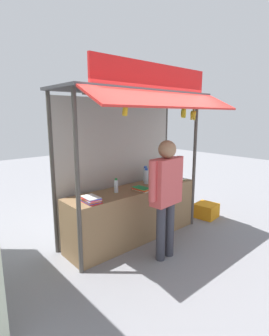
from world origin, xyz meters
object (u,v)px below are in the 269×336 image
at_px(water_bottle_mid_right, 164,172).
at_px(plastic_crate, 206,210).
at_px(banana_bunch_rightmost, 193,115).
at_px(magazine_stack_back_right, 141,189).
at_px(vendor_person, 166,189).
at_px(magazine_stack_mid_left, 91,200).
at_px(banana_bunch_leftmost, 184,113).
at_px(magazine_stack_front_left, 165,181).
at_px(banana_bunch_inner_left, 125,111).
at_px(water_bottle_center, 116,186).
at_px(water_bottle_far_right, 168,171).
at_px(water_bottle_front_right, 146,176).
at_px(magazine_stack_far_left, 177,179).
at_px(water_bottle_left, 145,174).

relative_size(water_bottle_mid_right, plastic_crate, 0.69).
bearing_deg(plastic_crate, banana_bunch_rightmost, -171.50).
relative_size(magazine_stack_back_right, vendor_person, 0.17).
relative_size(magazine_stack_back_right, magazine_stack_mid_left, 1.02).
bearing_deg(plastic_crate, banana_bunch_leftmost, -173.63).
height_order(magazine_stack_front_left, vendor_person, vendor_person).
xyz_separation_m(magazine_stack_mid_left, banana_bunch_inner_left, (0.41, -0.26, 1.22)).
relative_size(water_bottle_center, water_bottle_far_right, 0.99).
bearing_deg(water_bottle_front_right, banana_bunch_inner_left, -150.56).
bearing_deg(magazine_stack_front_left, magazine_stack_far_left, 2.39).
bearing_deg(water_bottle_center, banana_bunch_inner_left, -110.14).
distance_m(water_bottle_center, magazine_stack_back_right, 0.43).
bearing_deg(plastic_crate, water_bottle_center, 171.62).
bearing_deg(water_bottle_center, water_bottle_far_right, 8.41).
relative_size(magazine_stack_front_left, magazine_stack_far_left, 0.94).
height_order(magazine_stack_front_left, banana_bunch_inner_left, banana_bunch_inner_left).
distance_m(magazine_stack_far_left, banana_bunch_inner_left, 1.97).
distance_m(water_bottle_far_right, banana_bunch_rightmost, 1.27).
distance_m(water_bottle_left, banana_bunch_leftmost, 1.30).
bearing_deg(banana_bunch_inner_left, magazine_stack_far_left, 11.41).
xyz_separation_m(water_bottle_front_right, banana_bunch_inner_left, (-0.89, -0.50, 1.13)).
distance_m(water_bottle_left, magazine_stack_mid_left, 1.45).
bearing_deg(magazine_stack_front_left, water_bottle_far_right, 36.00).
xyz_separation_m(water_bottle_center, banana_bunch_leftmost, (1.10, -0.42, 1.14)).
bearing_deg(vendor_person, water_bottle_mid_right, 38.97).
distance_m(water_bottle_center, banana_bunch_rightmost, 1.80).
relative_size(water_bottle_center, water_bottle_mid_right, 0.81).
bearing_deg(magazine_stack_front_left, banana_bunch_inner_left, -165.86).
xyz_separation_m(water_bottle_left, plastic_crate, (1.27, -0.51, -0.87)).
height_order(magazine_stack_far_left, banana_bunch_rightmost, banana_bunch_rightmost).
bearing_deg(banana_bunch_rightmost, magazine_stack_front_left, 142.67).
relative_size(water_bottle_far_right, magazine_stack_back_right, 0.77).
bearing_deg(vendor_person, magazine_stack_front_left, 38.31).
distance_m(banana_bunch_inner_left, vendor_person, 1.23).
distance_m(water_bottle_far_right, water_bottle_left, 0.64).
xyz_separation_m(water_bottle_far_right, magazine_stack_front_left, (-0.48, -0.35, -0.07)).
bearing_deg(vendor_person, water_bottle_front_right, 57.76).
bearing_deg(plastic_crate, magazine_stack_back_right, 175.56).
bearing_deg(vendor_person, water_bottle_center, 104.11).
bearing_deg(banana_bunch_rightmost, magazine_stack_far_left, 93.10).
xyz_separation_m(banana_bunch_rightmost, banana_bunch_inner_left, (-1.52, -0.00, 0.06)).
bearing_deg(magazine_stack_far_left, banana_bunch_rightmost, -86.90).
bearing_deg(water_bottle_far_right, water_bottle_front_right, -169.40).
distance_m(water_bottle_mid_right, banana_bunch_rightmost, 1.20).
bearing_deg(water_bottle_center, magazine_stack_back_right, -24.72).
bearing_deg(magazine_stack_back_right, water_bottle_mid_right, 18.72).
bearing_deg(banana_bunch_rightmost, plastic_crate, 8.50).
height_order(water_bottle_left, banana_bunch_leftmost, banana_bunch_leftmost).
distance_m(magazine_stack_back_right, banana_bunch_rightmost, 1.55).
xyz_separation_m(water_bottle_far_right, water_bottle_front_right, (-0.74, -0.14, 0.02)).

